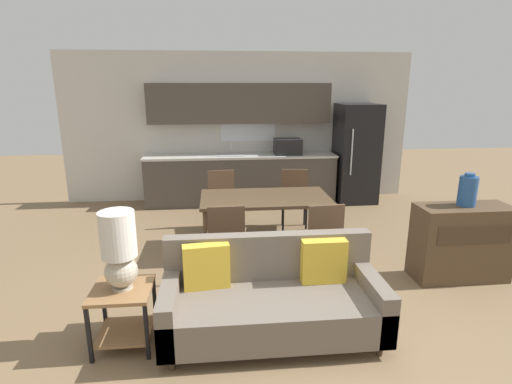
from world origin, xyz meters
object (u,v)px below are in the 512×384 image
(refrigerator, at_px, (356,153))
(dining_chair_far_left, at_px, (223,197))
(dining_table, at_px, (265,201))
(table_lamp, at_px, (119,249))
(credenza, at_px, (461,242))
(vase, at_px, (468,191))
(dining_chair_near_left, at_px, (226,236))
(dining_chair_far_right, at_px, (294,196))
(side_table, at_px, (123,307))
(dining_chair_near_right, at_px, (322,235))
(couch, at_px, (271,298))

(refrigerator, distance_m, dining_chair_far_left, 2.84)
(dining_table, bearing_deg, dining_chair_far_left, 123.64)
(refrigerator, xyz_separation_m, table_lamp, (-3.35, -4.02, -0.03))
(credenza, distance_m, vase, 0.59)
(refrigerator, distance_m, vase, 3.14)
(table_lamp, distance_m, vase, 3.61)
(dining_chair_near_left, bearing_deg, vase, 173.93)
(dining_chair_far_right, bearing_deg, credenza, -41.48)
(dining_table, distance_m, credenza, 2.33)
(refrigerator, distance_m, table_lamp, 5.23)
(refrigerator, height_order, side_table, refrigerator)
(side_table, xyz_separation_m, dining_chair_near_right, (1.95, 1.06, 0.15))
(dining_table, distance_m, dining_chair_far_left, 0.99)
(vase, bearing_deg, dining_chair_far_left, 145.42)
(credenza, xyz_separation_m, vase, (0.01, 0.03, 0.59))
(vase, relative_size, dining_chair_near_right, 0.41)
(refrigerator, bearing_deg, couch, -117.97)
(dining_chair_far_left, bearing_deg, refrigerator, 19.99)
(table_lamp, distance_m, dining_chair_near_left, 1.47)
(credenza, xyz_separation_m, dining_chair_near_left, (-2.61, 0.26, 0.08))
(dining_chair_far_left, relative_size, dining_chair_far_right, 1.00)
(side_table, bearing_deg, vase, 14.33)
(vase, relative_size, dining_chair_far_left, 0.41)
(dining_table, relative_size, couch, 0.89)
(table_lamp, height_order, dining_chair_far_left, table_lamp)
(couch, bearing_deg, side_table, -177.68)
(credenza, bearing_deg, vase, 65.37)
(side_table, bearing_deg, couch, 2.32)
(vase, distance_m, dining_chair_near_right, 1.65)
(couch, distance_m, dining_chair_far_right, 2.73)
(dining_chair_far_right, bearing_deg, dining_chair_near_right, -81.89)
(dining_chair_far_left, height_order, dining_chair_far_right, same)
(dining_chair_near_left, bearing_deg, dining_chair_far_left, -90.64)
(vase, bearing_deg, credenza, -114.63)
(vase, bearing_deg, side_table, -165.67)
(dining_table, xyz_separation_m, table_lamp, (-1.40, -1.89, 0.20))
(dining_table, relative_size, dining_chair_near_right, 1.88)
(couch, distance_m, table_lamp, 1.35)
(dining_chair_far_left, bearing_deg, vase, -42.49)
(refrigerator, relative_size, credenza, 1.74)
(dining_chair_far_left, bearing_deg, dining_chair_near_right, -64.69)
(refrigerator, relative_size, table_lamp, 2.72)
(side_table, relative_size, dining_chair_near_right, 0.58)
(dining_chair_near_left, bearing_deg, refrigerator, -131.50)
(refrigerator, xyz_separation_m, couch, (-2.11, -3.98, -0.57))
(dining_table, xyz_separation_m, vase, (2.09, -1.00, 0.35))
(vase, distance_m, dining_chair_far_right, 2.42)
(dining_chair_far_left, bearing_deg, table_lamp, -115.63)
(vase, relative_size, dining_chair_far_right, 0.41)
(vase, bearing_deg, dining_table, 154.41)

